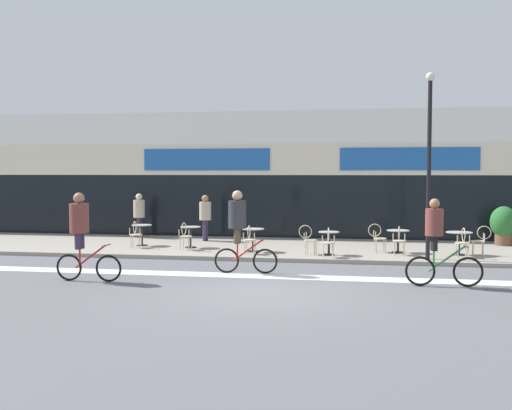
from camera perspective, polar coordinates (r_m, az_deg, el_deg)
The scene contains 26 objects.
ground_plane at distance 13.14m, azimuth 0.76°, elevation -8.42°, with size 120.00×120.00×0.00m, color #5B5B60.
sidewalk_slab at distance 20.23m, azimuth 3.94°, elevation -4.17°, with size 40.00×5.50×0.12m, color gray.
storefront_facade at distance 24.76m, azimuth 5.04°, elevation 2.79°, with size 40.00×4.06×4.98m.
bike_lane_stripe at distance 15.21m, azimuth 2.01°, elevation -6.82°, with size 36.00×0.70×0.01m, color silver.
bistro_table_0 at distance 20.81m, azimuth -10.82°, elevation -2.42°, with size 0.68×0.68×0.72m.
bistro_table_1 at distance 20.01m, azimuth -6.25°, elevation -2.63°, with size 0.67×0.67×0.71m.
bistro_table_2 at distance 18.91m, azimuth -0.28°, elevation -2.89°, with size 0.69×0.69×0.73m.
bistro_table_3 at distance 18.29m, azimuth 6.96°, elevation -3.18°, with size 0.63×0.63×0.71m.
bistro_table_4 at distance 19.18m, azimuth 13.38°, elevation -2.94°, with size 0.70×0.70×0.71m.
bistro_table_5 at distance 19.16m, azimuth 18.77°, elevation -3.02°, with size 0.78×0.78×0.70m.
cafe_chair_0_near at distance 20.23m, azimuth -11.41°, elevation -2.58°, with size 0.46×0.60×0.90m.
cafe_chair_1_near at distance 19.42m, azimuth -6.77°, elevation -2.77°, with size 0.43×0.59×0.90m.
cafe_chair_2_near at distance 18.29m, azimuth -0.62°, elevation -3.12°, with size 0.40×0.57×0.90m.
cafe_chair_3_near at distance 17.67m, azimuth 6.89°, elevation -3.36°, with size 0.44×0.59×0.90m.
cafe_chair_3_side at distance 18.34m, azimuth 5.01°, elevation -3.11°, with size 0.59×0.44×0.90m.
cafe_chair_4_near at distance 18.56m, azimuth 13.48°, elevation -3.12°, with size 0.44×0.60×0.90m.
cafe_chair_4_side at distance 19.14m, azimuth 11.51°, elevation -2.90°, with size 0.60×0.45×0.90m.
cafe_chair_5_near at distance 18.55m, azimuth 19.09°, elevation -3.21°, with size 0.42×0.58×0.90m.
cafe_chair_5_side at distance 19.26m, azimuth 20.61°, elevation -3.00°, with size 0.59×0.44×0.90m.
planter_pot at distance 22.21m, azimuth 22.51°, elevation -1.70°, with size 0.89×0.89×1.34m.
lamp_post at distance 17.94m, azimuth 16.17°, elevation 4.85°, with size 0.26×0.26×5.36m.
cyclist_0 at distance 14.40m, azimuth 16.88°, elevation -2.96°, with size 1.76×0.49×2.03m.
cyclist_1 at distance 15.03m, azimuth -16.32°, elevation -2.16°, with size 1.66×0.48×2.14m.
cyclist_2 at distance 15.56m, azimuth -1.63°, elevation -1.79°, with size 1.66×0.53×2.16m.
pedestrian_near_end at distance 21.94m, azimuth -4.86°, elevation -0.83°, with size 0.45×0.45×1.68m.
pedestrian_far_end at distance 23.39m, azimuth -11.07°, elevation -0.60°, with size 0.44×0.44×1.69m.
Camera 1 is at (1.98, -12.72, 2.64)m, focal length 42.00 mm.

